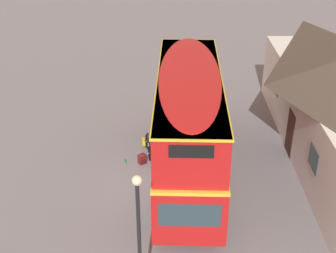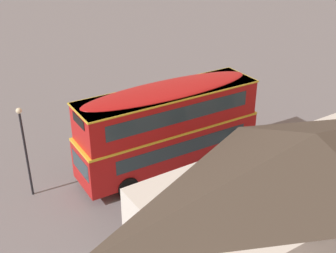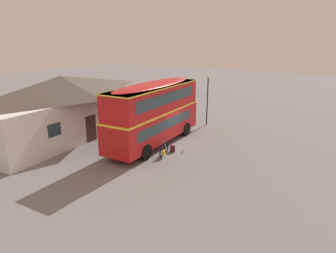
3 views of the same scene
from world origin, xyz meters
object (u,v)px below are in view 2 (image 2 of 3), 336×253
object	(u,v)px
touring_bicycle	(177,140)
street_lamp	(24,143)
water_bottle_green_metal	(155,141)
double_decker_bus	(168,125)
backpack_on_ground	(163,144)

from	to	relation	value
touring_bicycle	street_lamp	xyz separation A→B (m)	(8.75, 0.61, 2.54)
water_bottle_green_metal	street_lamp	bearing A→B (deg)	11.27
touring_bicycle	water_bottle_green_metal	xyz separation A→B (m)	(0.99, -0.93, -0.27)
water_bottle_green_metal	touring_bicycle	bearing A→B (deg)	136.68
double_decker_bus	street_lamp	world-z (taller)	double_decker_bus
double_decker_bus	water_bottle_green_metal	xyz separation A→B (m)	(-0.71, -2.81, -2.54)
double_decker_bus	backpack_on_ground	bearing A→B (deg)	-111.37
touring_bicycle	backpack_on_ground	size ratio (longest dim) A/B	3.43
touring_bicycle	street_lamp	size ratio (longest dim) A/B	0.36
double_decker_bus	street_lamp	distance (m)	7.17
touring_bicycle	street_lamp	world-z (taller)	street_lamp
backpack_on_ground	water_bottle_green_metal	xyz separation A→B (m)	(0.09, -0.77, -0.15)
double_decker_bus	touring_bicycle	distance (m)	3.40
double_decker_bus	water_bottle_green_metal	bearing A→B (deg)	-104.10
backpack_on_ground	touring_bicycle	bearing A→B (deg)	169.55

